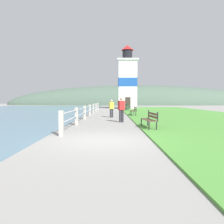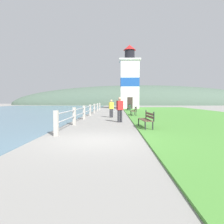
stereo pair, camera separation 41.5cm
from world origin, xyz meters
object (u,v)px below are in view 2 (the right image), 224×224
at_px(park_bench_near, 147,118).
at_px(lighthouse, 130,81).
at_px(park_bench_midway, 134,110).
at_px(person_by_railing, 120,109).
at_px(park_bench_far, 129,107).
at_px(person_strolling, 111,108).
at_px(trash_bin, 129,107).

bearing_deg(park_bench_near, lighthouse, -96.20).
xyz_separation_m(park_bench_midway, person_by_railing, (-1.46, -6.08, 0.40)).
distance_m(park_bench_near, lighthouse, 27.19).
distance_m(park_bench_far, person_strolling, 12.47).
xyz_separation_m(park_bench_midway, park_bench_far, (0.13, 10.25, 0.00)).
bearing_deg(trash_bin, lighthouse, 86.75).
distance_m(person_by_railing, trash_bin, 18.56).
distance_m(park_bench_far, lighthouse, 8.42).
bearing_deg(park_bench_near, park_bench_midway, -95.26).
distance_m(park_bench_far, person_by_railing, 16.41).
height_order(person_by_railing, trash_bin, person_by_railing).
bearing_deg(park_bench_midway, trash_bin, -91.72).
height_order(park_bench_far, lighthouse, lighthouse).
xyz_separation_m(person_strolling, person_by_railing, (0.68, -4.08, 0.10)).
bearing_deg(park_bench_near, trash_bin, -95.76).
bearing_deg(park_bench_midway, park_bench_far, -91.12).
xyz_separation_m(park_bench_near, person_by_railing, (-1.38, 3.27, 0.39)).
xyz_separation_m(person_strolling, trash_bin, (2.43, 14.39, -0.41)).
xyz_separation_m(park_bench_near, park_bench_midway, (0.08, 9.35, -0.00)).
height_order(park_bench_midway, person_by_railing, person_by_railing).
xyz_separation_m(park_bench_near, lighthouse, (0.66, 26.85, 4.25)).
bearing_deg(person_strolling, park_bench_far, -32.49).
bearing_deg(trash_bin, person_strolling, -99.58).
relative_size(park_bench_near, person_by_railing, 1.07).
xyz_separation_m(lighthouse, person_by_railing, (-2.04, -23.58, -3.86)).
bearing_deg(lighthouse, park_bench_midway, -91.91).
bearing_deg(person_strolling, park_bench_midway, -68.82).
bearing_deg(person_by_railing, park_bench_midway, -41.27).
bearing_deg(park_bench_near, person_strolling, -79.11).
distance_m(lighthouse, person_strolling, 20.09).
height_order(lighthouse, person_strolling, lighthouse).
xyz_separation_m(park_bench_midway, lighthouse, (0.58, 17.50, 4.25)).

